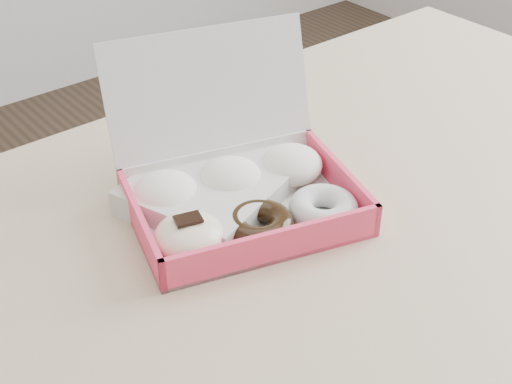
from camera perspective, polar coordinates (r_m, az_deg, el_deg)
table at (r=1.12m, az=9.10°, el=-1.75°), size 1.20×0.80×0.75m
donut_box at (r=0.96m, az=-1.51°, el=0.23°), size 0.36×0.34×0.21m
newspapers at (r=1.00m, az=-3.20°, el=0.73°), size 0.28×0.26×0.04m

